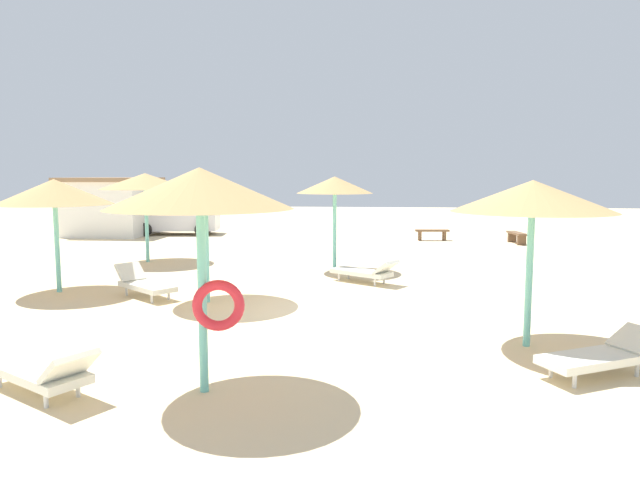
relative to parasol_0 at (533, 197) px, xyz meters
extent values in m
plane|color=beige|center=(-4.09, 2.25, -2.58)|extent=(80.00, 80.00, 0.00)
cylinder|color=#6BC6BC|center=(0.00, 0.00, -1.37)|extent=(0.12, 0.12, 2.42)
cone|color=tan|center=(0.00, 0.00, 0.01)|extent=(2.71, 2.71, 0.53)
cylinder|color=#6BC6BC|center=(-6.48, 2.82, -1.44)|extent=(0.12, 0.12, 2.28)
cone|color=tan|center=(-6.48, 2.82, -0.07)|extent=(2.77, 2.77, 0.64)
cylinder|color=#6BC6BC|center=(-4.93, -2.55, -1.28)|extent=(0.12, 0.12, 2.59)
cone|color=tan|center=(-4.93, -2.55, 0.19)|extent=(2.48, 2.48, 0.54)
torus|color=red|center=(-4.71, -2.55, -1.37)|extent=(0.71, 0.26, 0.70)
cylinder|color=#6BC6BC|center=(-3.85, 7.44, -1.33)|extent=(0.12, 0.12, 2.48)
cone|color=tan|center=(-3.85, 7.44, 0.06)|extent=(2.32, 2.32, 0.51)
cylinder|color=#6BC6BC|center=(-10.29, 8.61, -1.29)|extent=(0.12, 0.12, 2.56)
cone|color=tan|center=(-10.29, 8.61, 0.15)|extent=(2.98, 2.98, 0.53)
cylinder|color=#6BC6BC|center=(-10.55, 3.58, -1.42)|extent=(0.12, 0.12, 2.31)
cone|color=tan|center=(-10.55, 3.58, -0.05)|extent=(2.81, 2.81, 0.63)
cube|color=silver|center=(0.58, -1.48, -2.30)|extent=(1.80, 1.35, 0.12)
cube|color=silver|center=(1.29, -1.11, -2.10)|extent=(0.75, 0.81, 0.35)
cylinder|color=silver|center=(1.01, -1.00, -2.47)|extent=(0.06, 0.06, 0.22)
cylinder|color=silver|center=(1.22, -1.39, -2.47)|extent=(0.06, 0.06, 0.22)
cylinder|color=silver|center=(-0.05, -1.56, -2.47)|extent=(0.06, 0.06, 0.22)
cylinder|color=silver|center=(0.15, -1.95, -2.47)|extent=(0.06, 0.06, 0.22)
cube|color=silver|center=(-8.06, 3.12, -2.30)|extent=(1.73, 1.56, 0.12)
cube|color=silver|center=(-8.68, 3.62, -2.04)|extent=(0.75, 0.78, 0.44)
cylinder|color=silver|center=(-8.66, 3.33, -2.47)|extent=(0.06, 0.06, 0.22)
cylinder|color=silver|center=(-8.39, 3.67, -2.47)|extent=(0.06, 0.06, 0.22)
cylinder|color=silver|center=(-7.73, 2.58, -2.47)|extent=(0.06, 0.06, 0.22)
cylinder|color=silver|center=(-7.45, 2.92, -2.47)|extent=(0.06, 0.06, 0.22)
cube|color=silver|center=(-7.17, -2.80, -2.30)|extent=(1.79, 1.40, 0.12)
cube|color=silver|center=(-6.48, -3.20, -2.06)|extent=(0.73, 0.79, 0.42)
cylinder|color=silver|center=(-6.54, -2.91, -2.47)|extent=(0.06, 0.06, 0.22)
cylinder|color=silver|center=(-6.76, -3.29, -2.47)|extent=(0.06, 0.06, 0.22)
cylinder|color=silver|center=(-7.58, -2.31, -2.47)|extent=(0.06, 0.06, 0.22)
cube|color=silver|center=(-2.98, 5.58, -2.30)|extent=(1.77, 1.48, 0.12)
cube|color=silver|center=(-2.32, 5.13, -2.07)|extent=(0.77, 0.81, 0.39)
cylinder|color=silver|center=(-2.36, 5.43, -2.47)|extent=(0.06, 0.06, 0.22)
cylinder|color=silver|center=(-2.61, 5.06, -2.47)|extent=(0.06, 0.06, 0.22)
cylinder|color=silver|center=(-3.36, 6.10, -2.47)|extent=(0.06, 0.06, 0.22)
cylinder|color=silver|center=(-3.60, 5.73, -2.47)|extent=(0.06, 0.06, 0.22)
cube|color=brown|center=(3.46, 15.13, -2.13)|extent=(0.58, 1.54, 0.08)
cube|color=brown|center=(3.53, 14.58, -2.37)|extent=(0.37, 0.16, 0.41)
cube|color=brown|center=(3.39, 15.67, -2.37)|extent=(0.37, 0.16, 0.41)
cube|color=brown|center=(-0.05, 15.97, -2.13)|extent=(1.53, 0.51, 0.08)
cube|color=brown|center=(-0.60, 15.93, -2.37)|extent=(0.15, 0.37, 0.41)
cube|color=brown|center=(0.50, 16.01, -2.37)|extent=(0.15, 0.37, 0.41)
cube|color=silver|center=(-12.37, 17.46, -1.91)|extent=(4.17, 2.14, 0.90)
cube|color=#262D38|center=(-12.57, 17.43, -1.16)|extent=(2.16, 1.78, 0.60)
cylinder|color=black|center=(-11.13, 18.49, -2.26)|extent=(0.66, 0.29, 0.64)
cylinder|color=black|center=(-10.93, 16.74, -2.26)|extent=(0.66, 0.29, 0.64)
cylinder|color=black|center=(-13.81, 18.18, -2.26)|extent=(0.66, 0.29, 0.64)
cylinder|color=black|center=(-13.61, 16.43, -2.26)|extent=(0.66, 0.29, 0.64)
cube|color=white|center=(-15.46, 16.91, -1.27)|extent=(3.63, 3.49, 2.61)
cube|color=#8C6B4C|center=(-15.46, 16.91, 0.13)|extent=(4.03, 3.89, 0.20)
camera|label=1|loc=(-2.64, -9.86, 0.37)|focal=31.98mm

